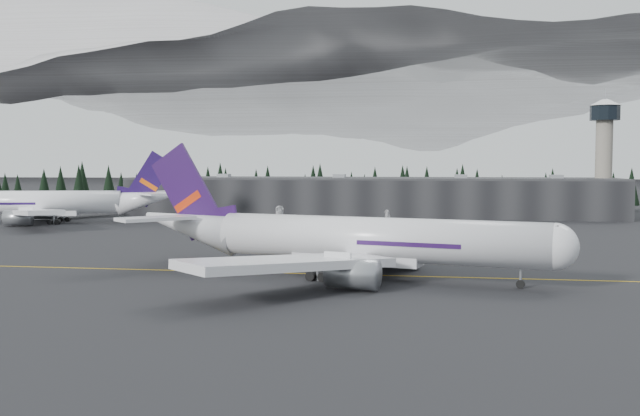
% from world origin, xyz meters
% --- Properties ---
extents(ground, '(1400.00, 1400.00, 0.00)m').
position_xyz_m(ground, '(0.00, 0.00, 0.00)').
color(ground, black).
rests_on(ground, ground).
extents(taxiline, '(400.00, 0.40, 0.02)m').
position_xyz_m(taxiline, '(0.00, -2.00, 0.01)').
color(taxiline, gold).
rests_on(taxiline, ground).
extents(terminal, '(160.00, 30.00, 12.60)m').
position_xyz_m(terminal, '(0.00, 125.00, 6.30)').
color(terminal, black).
rests_on(terminal, ground).
extents(control_tower, '(10.00, 10.00, 37.70)m').
position_xyz_m(control_tower, '(75.00, 128.00, 23.41)').
color(control_tower, gray).
rests_on(control_tower, ground).
extents(treeline, '(360.00, 20.00, 15.00)m').
position_xyz_m(treeline, '(0.00, 162.00, 7.50)').
color(treeline, black).
rests_on(treeline, ground).
extents(mountain_ridge, '(4400.00, 900.00, 420.00)m').
position_xyz_m(mountain_ridge, '(0.00, 1000.00, 0.00)').
color(mountain_ridge, white).
rests_on(mountain_ridge, ground).
extents(jet_main, '(69.54, 63.44, 20.79)m').
position_xyz_m(jet_main, '(6.75, -4.01, 5.86)').
color(jet_main, silver).
rests_on(jet_main, ground).
extents(jet_parked, '(70.56, 64.44, 21.04)m').
position_xyz_m(jet_parked, '(-87.75, 79.92, 5.93)').
color(jet_parked, white).
rests_on(jet_parked, ground).
extents(gse_vehicle_a, '(4.34, 5.35, 1.35)m').
position_xyz_m(gse_vehicle_a, '(-23.69, 93.28, 0.68)').
color(gse_vehicle_a, white).
rests_on(gse_vehicle_a, ground).
extents(gse_vehicle_b, '(3.96, 3.48, 1.29)m').
position_xyz_m(gse_vehicle_b, '(8.04, 96.38, 0.65)').
color(gse_vehicle_b, silver).
rests_on(gse_vehicle_b, ground).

